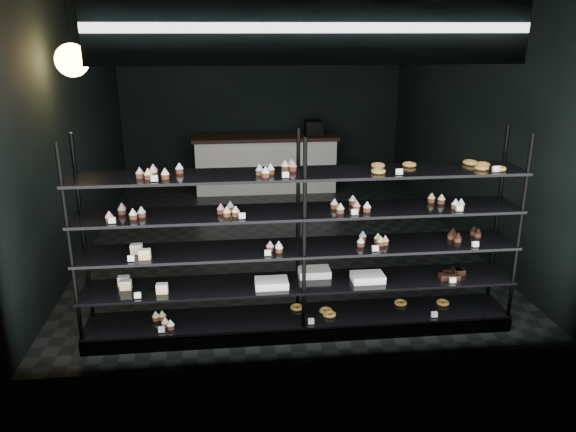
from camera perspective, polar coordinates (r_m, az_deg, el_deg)
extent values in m
cube|color=black|center=(7.72, -1.03, -2.38)|extent=(5.00, 6.00, 0.01)
cube|color=black|center=(10.27, -2.66, 12.02)|extent=(5.00, 0.01, 3.20)
cube|color=black|center=(4.39, 2.48, 3.20)|extent=(5.00, 0.01, 3.20)
cube|color=black|center=(7.51, -20.69, 8.47)|extent=(0.01, 6.00, 3.20)
cube|color=black|center=(7.93, 17.45, 9.28)|extent=(0.01, 6.00, 3.20)
cube|color=black|center=(5.49, 1.26, -10.95)|extent=(4.00, 0.50, 0.12)
cylinder|color=black|center=(5.03, -21.21, -3.46)|extent=(0.04, 0.04, 1.85)
cylinder|color=black|center=(5.43, -20.10, -1.73)|extent=(0.04, 0.04, 1.85)
cylinder|color=black|center=(4.89, 1.67, -2.75)|extent=(0.04, 0.04, 1.85)
cylinder|color=black|center=(5.30, 1.02, -1.03)|extent=(0.04, 0.04, 1.85)
cylinder|color=black|center=(5.51, 22.43, -1.73)|extent=(0.04, 0.04, 1.85)
cylinder|color=black|center=(5.87, 20.45, -0.27)|extent=(0.04, 0.04, 1.85)
cube|color=black|center=(5.44, 1.26, -10.13)|extent=(4.00, 0.50, 0.03)
cube|color=black|center=(5.28, 1.29, -6.79)|extent=(4.00, 0.50, 0.02)
cube|color=black|center=(5.14, 1.32, -3.27)|extent=(4.00, 0.50, 0.02)
cube|color=black|center=(5.02, 1.35, 0.44)|extent=(4.00, 0.50, 0.02)
cube|color=black|center=(4.93, 1.38, 4.31)|extent=(4.00, 0.50, 0.02)
cube|color=white|center=(4.74, -13.32, 3.71)|extent=(0.06, 0.04, 0.06)
cube|color=white|center=(4.72, -0.81, 4.16)|extent=(0.05, 0.04, 0.06)
cube|color=white|center=(4.92, 11.07, 4.40)|extent=(0.05, 0.04, 0.06)
cube|color=white|center=(5.24, 20.29, 4.46)|extent=(0.06, 0.04, 0.06)
cube|color=white|center=(4.89, -16.87, -0.43)|extent=(0.06, 0.04, 0.06)
cube|color=white|center=(4.80, -4.82, -0.02)|extent=(0.05, 0.04, 0.06)
cube|color=white|center=(4.92, 6.79, 0.38)|extent=(0.06, 0.04, 0.06)
cube|color=white|center=(5.20, 16.64, 0.71)|extent=(0.06, 0.04, 0.06)
cube|color=white|center=(4.99, -15.23, -4.19)|extent=(0.06, 0.04, 0.06)
cube|color=white|center=(4.93, -1.96, -3.78)|extent=(0.06, 0.04, 0.06)
cube|color=white|center=(5.09, 8.93, -3.29)|extent=(0.05, 0.04, 0.06)
cube|color=white|center=(5.40, 18.56, -2.75)|extent=(0.06, 0.04, 0.06)
cube|color=white|center=(5.13, -14.98, -7.81)|extent=(0.06, 0.04, 0.06)
cube|color=white|center=(5.47, 16.58, -6.27)|extent=(0.06, 0.04, 0.06)
cube|color=white|center=(5.26, -12.28, -11.19)|extent=(0.06, 0.04, 0.06)
cube|color=white|center=(5.27, 1.87, -10.68)|extent=(0.05, 0.04, 0.06)
cube|color=white|center=(5.55, 14.31, -9.71)|extent=(0.06, 0.04, 0.06)
cube|color=#0B0D38|center=(4.31, 2.53, 18.39)|extent=(3.20, 0.04, 0.45)
cube|color=white|center=(4.29, 2.57, 18.39)|extent=(3.30, 0.02, 0.50)
cylinder|color=black|center=(6.34, -21.59, 18.58)|extent=(0.01, 0.01, 0.56)
sphere|color=#F9AE57|center=(6.35, -21.10, 14.55)|extent=(0.34, 0.34, 0.34)
cube|color=white|center=(9.97, -2.29, 5.18)|extent=(2.43, 0.60, 0.92)
cube|color=black|center=(9.87, -2.32, 7.95)|extent=(2.52, 0.65, 0.06)
cube|color=black|center=(9.94, 2.62, 8.93)|extent=(0.30, 0.30, 0.25)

